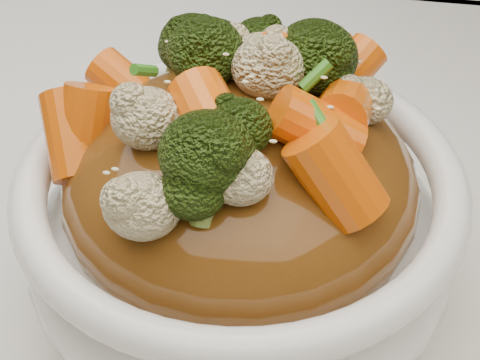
# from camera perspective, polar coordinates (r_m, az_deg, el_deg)

# --- Properties ---
(tablecloth) EXTENTS (1.20, 0.80, 0.04)m
(tablecloth) POSITION_cam_1_polar(r_m,az_deg,el_deg) (0.45, -4.55, -10.06)
(tablecloth) COLOR white
(tablecloth) RESTS_ON dining_table
(bowl) EXTENTS (0.26, 0.26, 0.09)m
(bowl) POSITION_cam_1_polar(r_m,az_deg,el_deg) (0.40, -0.00, -3.76)
(bowl) COLOR white
(bowl) RESTS_ON tablecloth
(sauce_base) EXTENTS (0.21, 0.21, 0.10)m
(sauce_base) POSITION_cam_1_polar(r_m,az_deg,el_deg) (0.38, -0.00, -0.37)
(sauce_base) COLOR #5E3510
(sauce_base) RESTS_ON bowl
(carrots) EXTENTS (0.21, 0.21, 0.05)m
(carrots) POSITION_cam_1_polar(r_m,az_deg,el_deg) (0.34, -0.00, 8.12)
(carrots) COLOR #DC5707
(carrots) RESTS_ON sauce_base
(broccoli) EXTENTS (0.21, 0.21, 0.05)m
(broccoli) POSITION_cam_1_polar(r_m,az_deg,el_deg) (0.34, -0.00, 7.97)
(broccoli) COLOR black
(broccoli) RESTS_ON sauce_base
(cauliflower) EXTENTS (0.21, 0.21, 0.04)m
(cauliflower) POSITION_cam_1_polar(r_m,az_deg,el_deg) (0.34, -0.00, 7.67)
(cauliflower) COLOR beige
(cauliflower) RESTS_ON sauce_base
(scallions) EXTENTS (0.16, 0.16, 0.02)m
(scallions) POSITION_cam_1_polar(r_m,az_deg,el_deg) (0.34, -0.00, 8.27)
(scallions) COLOR #31771B
(scallions) RESTS_ON sauce_base
(sesame_seeds) EXTENTS (0.19, 0.19, 0.01)m
(sesame_seeds) POSITION_cam_1_polar(r_m,az_deg,el_deg) (0.34, -0.00, 8.27)
(sesame_seeds) COLOR beige
(sesame_seeds) RESTS_ON sauce_base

